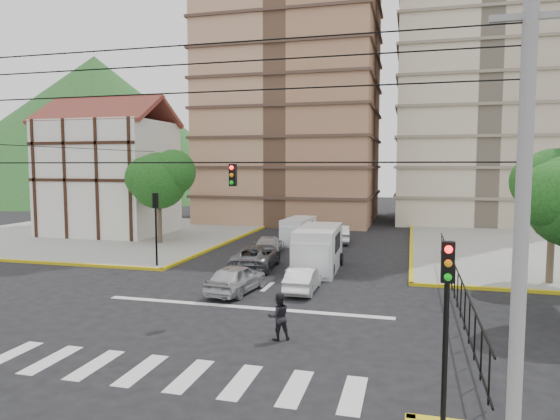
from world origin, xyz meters
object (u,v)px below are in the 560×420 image
(van_right_lane, at_px, (318,250))
(car_white_front_right, at_px, (303,279))
(van_left_lane, at_px, (298,232))
(traffic_light_se, at_px, (446,306))
(pedestrian_crosswalk, at_px, (279,317))
(car_silver_front_left, at_px, (236,278))
(traffic_light_nw, at_px, (156,217))

(van_right_lane, xyz_separation_m, car_white_front_right, (0.19, -4.85, -0.64))
(van_right_lane, bearing_deg, car_white_front_right, -89.83)
(van_right_lane, distance_m, van_left_lane, 10.18)
(van_left_lane, bearing_deg, traffic_light_se, -66.63)
(van_left_lane, height_order, pedestrian_crosswalk, van_left_lane)
(traffic_light_se, bearing_deg, car_silver_front_left, 128.47)
(traffic_light_se, distance_m, car_silver_front_left, 14.58)
(car_silver_front_left, bearing_deg, van_left_lane, -81.09)
(traffic_light_se, relative_size, traffic_light_nw, 1.00)
(traffic_light_nw, relative_size, car_white_front_right, 1.18)
(traffic_light_nw, bearing_deg, car_white_front_right, -18.53)
(traffic_light_nw, xyz_separation_m, van_right_lane, (9.57, 1.58, -1.86))
(traffic_light_se, height_order, pedestrian_crosswalk, traffic_light_se)
(van_left_lane, relative_size, car_white_front_right, 1.24)
(car_silver_front_left, distance_m, pedestrian_crosswalk, 6.88)
(car_white_front_right, bearing_deg, traffic_light_se, 114.81)
(van_right_lane, distance_m, pedestrian_crosswalk, 11.76)
(car_silver_front_left, height_order, pedestrian_crosswalk, pedestrian_crosswalk)
(van_right_lane, bearing_deg, pedestrian_crosswalk, -88.35)
(traffic_light_se, xyz_separation_m, van_left_lane, (-9.38, 26.79, -2.12))
(van_right_lane, relative_size, pedestrian_crosswalk, 3.45)
(traffic_light_se, distance_m, van_right_lane, 18.30)
(van_left_lane, relative_size, pedestrian_crosswalk, 2.76)
(pedestrian_crosswalk, bearing_deg, van_right_lane, -116.21)
(van_left_lane, bearing_deg, van_right_lane, -66.67)
(van_right_lane, height_order, car_silver_front_left, van_right_lane)
(car_silver_front_left, distance_m, car_white_front_right, 3.29)
(van_right_lane, bearing_deg, traffic_light_se, -72.77)
(traffic_light_se, xyz_separation_m, car_white_front_right, (-5.83, 12.33, -2.50))
(car_white_front_right, bearing_deg, pedestrian_crosswalk, 94.28)
(traffic_light_nw, xyz_separation_m, car_silver_front_left, (6.65, -4.34, -2.40))
(traffic_light_nw, relative_size, van_left_lane, 0.95)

